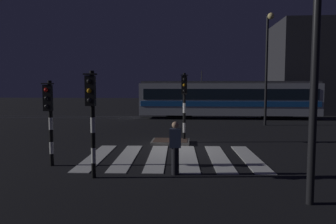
{
  "coord_description": "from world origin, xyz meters",
  "views": [
    {
      "loc": [
        0.73,
        -14.02,
        2.83
      ],
      "look_at": [
        -0.55,
        3.24,
        1.4
      ],
      "focal_mm": 33.64,
      "sensor_mm": 36.0,
      "label": 1
    }
  ],
  "objects_px": {
    "traffic_light_corner_near_left": "(49,110)",
    "traffic_light_median_centre": "(184,97)",
    "tram": "(228,99)",
    "pedestrian_waiting_at_kerb": "(175,148)",
    "traffic_light_kerb_mid_left": "(92,108)",
    "street_lamp_trackside_right": "(267,57)"
  },
  "relations": [
    {
      "from": "street_lamp_trackside_right",
      "to": "tram",
      "type": "height_order",
      "value": "street_lamp_trackside_right"
    },
    {
      "from": "traffic_light_median_centre",
      "to": "pedestrian_waiting_at_kerb",
      "type": "height_order",
      "value": "traffic_light_median_centre"
    },
    {
      "from": "tram",
      "to": "pedestrian_waiting_at_kerb",
      "type": "bearing_deg",
      "value": -101.66
    },
    {
      "from": "traffic_light_kerb_mid_left",
      "to": "pedestrian_waiting_at_kerb",
      "type": "relative_size",
      "value": 1.92
    },
    {
      "from": "traffic_light_corner_near_left",
      "to": "street_lamp_trackside_right",
      "type": "relative_size",
      "value": 0.39
    },
    {
      "from": "traffic_light_median_centre",
      "to": "street_lamp_trackside_right",
      "type": "relative_size",
      "value": 0.45
    },
    {
      "from": "traffic_light_kerb_mid_left",
      "to": "pedestrian_waiting_at_kerb",
      "type": "height_order",
      "value": "traffic_light_kerb_mid_left"
    },
    {
      "from": "traffic_light_corner_near_left",
      "to": "street_lamp_trackside_right",
      "type": "distance_m",
      "value": 16.19
    },
    {
      "from": "street_lamp_trackside_right",
      "to": "pedestrian_waiting_at_kerb",
      "type": "distance_m",
      "value": 14.7
    },
    {
      "from": "traffic_light_kerb_mid_left",
      "to": "tram",
      "type": "relative_size",
      "value": 0.21
    },
    {
      "from": "traffic_light_corner_near_left",
      "to": "traffic_light_kerb_mid_left",
      "type": "bearing_deg",
      "value": -34.63
    },
    {
      "from": "pedestrian_waiting_at_kerb",
      "to": "tram",
      "type": "bearing_deg",
      "value": 78.34
    },
    {
      "from": "traffic_light_kerb_mid_left",
      "to": "tram",
      "type": "xyz_separation_m",
      "value": [
        6.16,
        18.42,
        -0.43
      ]
    },
    {
      "from": "traffic_light_corner_near_left",
      "to": "traffic_light_kerb_mid_left",
      "type": "xyz_separation_m",
      "value": [
        1.94,
        -1.34,
        0.18
      ]
    },
    {
      "from": "traffic_light_corner_near_left",
      "to": "traffic_light_median_centre",
      "type": "distance_m",
      "value": 6.81
    },
    {
      "from": "traffic_light_corner_near_left",
      "to": "tram",
      "type": "relative_size",
      "value": 0.2
    },
    {
      "from": "traffic_light_kerb_mid_left",
      "to": "pedestrian_waiting_at_kerb",
      "type": "xyz_separation_m",
      "value": [
        2.49,
        0.64,
        -1.29
      ]
    },
    {
      "from": "traffic_light_median_centre",
      "to": "tram",
      "type": "height_order",
      "value": "tram"
    },
    {
      "from": "traffic_light_median_centre",
      "to": "traffic_light_kerb_mid_left",
      "type": "bearing_deg",
      "value": -112.51
    },
    {
      "from": "traffic_light_median_centre",
      "to": "tram",
      "type": "relative_size",
      "value": 0.23
    },
    {
      "from": "traffic_light_median_centre",
      "to": "street_lamp_trackside_right",
      "type": "bearing_deg",
      "value": 51.61
    },
    {
      "from": "traffic_light_median_centre",
      "to": "traffic_light_kerb_mid_left",
      "type": "relative_size",
      "value": 1.06
    }
  ]
}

